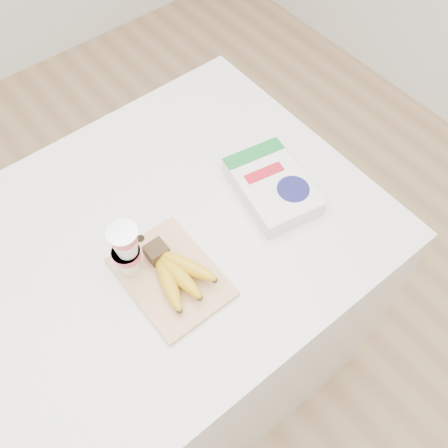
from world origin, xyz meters
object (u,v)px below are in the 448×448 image
object	(u,v)px
table	(147,332)
cutting_board	(171,277)
bananas	(175,272)
cereal_box	(272,186)
yogurt_stack	(126,250)

from	to	relation	value
table	cutting_board	distance (m)	0.50
bananas	cereal_box	xyz separation A→B (m)	(0.33, 0.05, -0.01)
table	bananas	bearing A→B (deg)	-61.06
bananas	yogurt_stack	distance (m)	0.12
cutting_board	cereal_box	world-z (taller)	cereal_box
cutting_board	yogurt_stack	bearing A→B (deg)	129.81
bananas	yogurt_stack	size ratio (longest dim) A/B	1.17
bananas	yogurt_stack	xyz separation A→B (m)	(-0.07, 0.08, 0.06)
table	yogurt_stack	bearing A→B (deg)	-85.64
cutting_board	cereal_box	bearing A→B (deg)	6.65
table	cutting_board	world-z (taller)	cutting_board
cutting_board	bananas	xyz separation A→B (m)	(0.01, -0.01, 0.03)
bananas	cereal_box	world-z (taller)	bananas
cutting_board	cereal_box	size ratio (longest dim) A/B	0.99
bananas	cereal_box	bearing A→B (deg)	8.49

